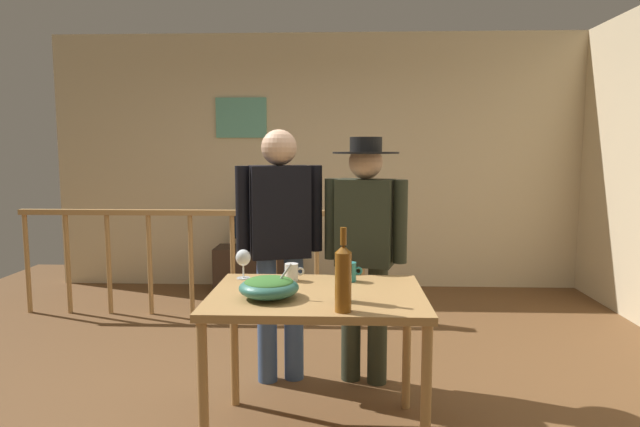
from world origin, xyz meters
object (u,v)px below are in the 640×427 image
object	(u,v)px
mug_white	(292,272)
person_standing_left	(280,235)
flat_screen_tv	(256,226)
stair_railing	(236,249)
salad_bowl	(269,286)
wine_glass	(243,259)
wine_bottle_dark	(344,273)
tv_console	(258,269)
framed_picture	(241,118)
serving_table	(317,309)
wine_bottle_amber	(343,277)
mug_teal	(350,272)
person_standing_right	(365,239)

from	to	relation	value
mug_white	person_standing_left	bearing A→B (deg)	104.07
flat_screen_tv	person_standing_left	distance (m)	2.31
stair_railing	salad_bowl	bearing A→B (deg)	-75.02
wine_glass	wine_bottle_dark	bearing A→B (deg)	-37.85
wine_bottle_dark	tv_console	bearing A→B (deg)	106.27
framed_picture	person_standing_left	world-z (taller)	framed_picture
serving_table	wine_glass	xyz separation A→B (m)	(-0.44, 0.29, 0.21)
framed_picture	salad_bowl	xyz separation A→B (m)	(0.75, -3.42, -1.03)
wine_glass	person_standing_left	world-z (taller)	person_standing_left
flat_screen_tv	wine_bottle_amber	xyz separation A→B (m)	(0.92, -3.32, 0.23)
wine_bottle_dark	salad_bowl	bearing A→B (deg)	173.13
serving_table	salad_bowl	bearing A→B (deg)	-154.28
framed_picture	wine_bottle_dark	world-z (taller)	framed_picture
wine_bottle_dark	mug_white	bearing A→B (deg)	125.60
wine_bottle_amber	person_standing_left	bearing A→B (deg)	110.98
wine_bottle_dark	mug_white	xyz separation A→B (m)	(-0.30, 0.41, -0.09)
flat_screen_tv	mug_white	bearing A→B (deg)	-76.99
tv_console	wine_bottle_amber	bearing A→B (deg)	-74.62
serving_table	mug_teal	world-z (taller)	mug_teal
flat_screen_tv	stair_railing	bearing A→B (deg)	-94.20
serving_table	person_standing_right	world-z (taller)	person_standing_right
wine_glass	mug_white	distance (m)	0.29
salad_bowl	wine_bottle_dark	distance (m)	0.39
person_standing_left	mug_white	bearing A→B (deg)	88.73
salad_bowl	wine_bottle_amber	size ratio (longest dim) A/B	0.77
stair_railing	flat_screen_tv	size ratio (longest dim) A/B	6.14
flat_screen_tv	wine_glass	bearing A→B (deg)	-82.65
tv_console	flat_screen_tv	distance (m)	0.49
wine_glass	person_standing_left	xyz separation A→B (m)	(0.16, 0.46, 0.07)
serving_table	person_standing_left	world-z (taller)	person_standing_left
salad_bowl	wine_glass	world-z (taller)	salad_bowl
person_standing_right	person_standing_left	bearing A→B (deg)	15.34
serving_table	wine_bottle_dark	bearing A→B (deg)	-48.78
salad_bowl	person_standing_right	world-z (taller)	person_standing_right
stair_railing	person_standing_left	distance (m)	1.57
mug_white	framed_picture	bearing A→B (deg)	105.30
wine_glass	wine_bottle_amber	xyz separation A→B (m)	(0.57, -0.62, 0.05)
framed_picture	serving_table	xyz separation A→B (m)	(0.99, -3.31, -1.18)
wine_bottle_amber	mug_white	bearing A→B (deg)	116.35
stair_railing	wine_glass	distance (m)	1.94
mug_white	mug_teal	size ratio (longest dim) A/B	1.03
mug_white	serving_table	bearing A→B (deg)	-58.41
mug_white	person_standing_right	world-z (taller)	person_standing_right
serving_table	tv_console	bearing A→B (deg)	104.62
wine_bottle_amber	wine_glass	bearing A→B (deg)	132.66
framed_picture	wine_bottle_amber	size ratio (longest dim) A/B	1.44
tv_console	person_standing_left	size ratio (longest dim) A/B	0.54
mug_white	person_standing_left	distance (m)	0.53
mug_teal	salad_bowl	bearing A→B (deg)	-138.48
framed_picture	salad_bowl	size ratio (longest dim) A/B	1.87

